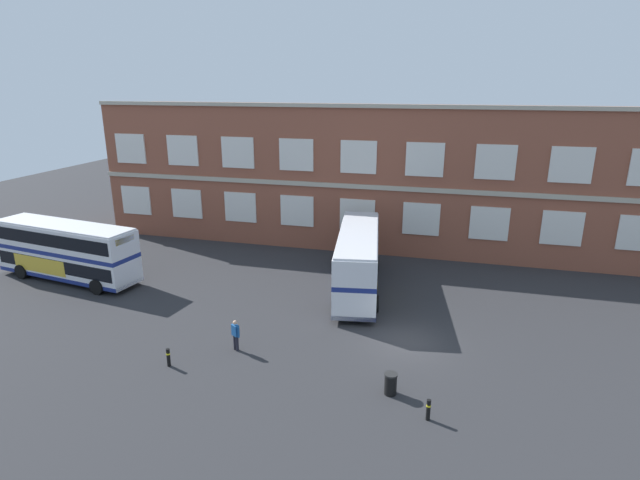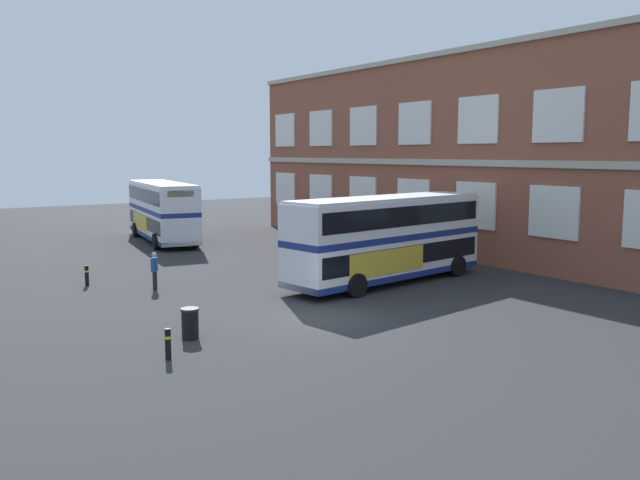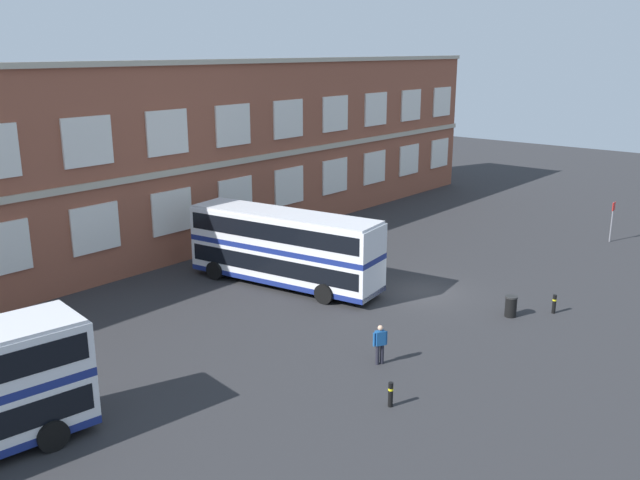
% 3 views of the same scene
% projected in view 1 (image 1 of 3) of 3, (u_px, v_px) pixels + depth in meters
% --- Properties ---
extents(ground_plane, '(120.00, 120.00, 0.00)m').
position_uv_depth(ground_plane, '(409.00, 325.00, 29.30)').
color(ground_plane, '#2B2B2D').
extents(brick_terminal_building, '(55.65, 8.19, 11.86)m').
position_uv_depth(brick_terminal_building, '(427.00, 178.00, 42.41)').
color(brick_terminal_building, brown).
rests_on(brick_terminal_building, ground).
extents(double_decker_near, '(11.26, 4.15, 4.07)m').
position_uv_depth(double_decker_near, '(67.00, 251.00, 35.49)').
color(double_decker_near, silver).
rests_on(double_decker_near, ground).
extents(double_decker_middle, '(4.17, 11.26, 4.07)m').
position_uv_depth(double_decker_middle, '(358.00, 260.00, 33.67)').
color(double_decker_middle, silver).
rests_on(double_decker_middle, ground).
extents(waiting_passenger, '(0.60, 0.41, 1.70)m').
position_uv_depth(waiting_passenger, '(236.00, 334.00, 26.30)').
color(waiting_passenger, black).
rests_on(waiting_passenger, ground).
extents(station_litter_bin, '(0.60, 0.60, 1.03)m').
position_uv_depth(station_litter_bin, '(391.00, 384.00, 22.70)').
color(station_litter_bin, black).
rests_on(station_litter_bin, ground).
extents(safety_bollard_west, '(0.19, 0.19, 0.95)m').
position_uv_depth(safety_bollard_west, '(168.00, 357.00, 24.94)').
color(safety_bollard_west, black).
rests_on(safety_bollard_west, ground).
extents(safety_bollard_east, '(0.19, 0.19, 0.95)m').
position_uv_depth(safety_bollard_east, '(428.00, 409.00, 20.96)').
color(safety_bollard_east, black).
rests_on(safety_bollard_east, ground).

